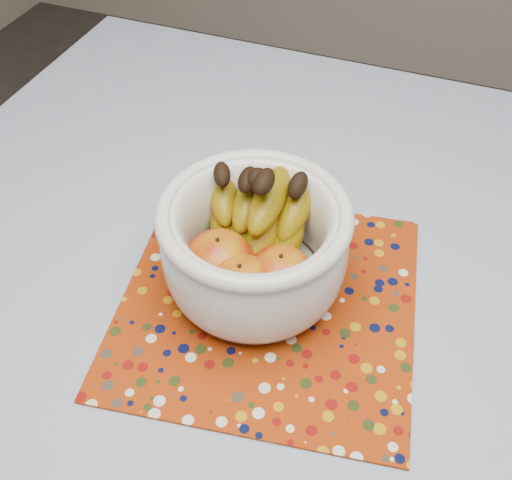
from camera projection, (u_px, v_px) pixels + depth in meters
table at (304, 388)px, 0.77m from camera, size 1.20×1.20×0.75m
tablecloth at (308, 353)px, 0.71m from camera, size 1.32×1.32×0.01m
placemat at (268, 302)px, 0.75m from camera, size 0.41×0.41×0.00m
fruit_bowl at (252, 240)px, 0.72m from camera, size 0.24×0.23×0.17m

